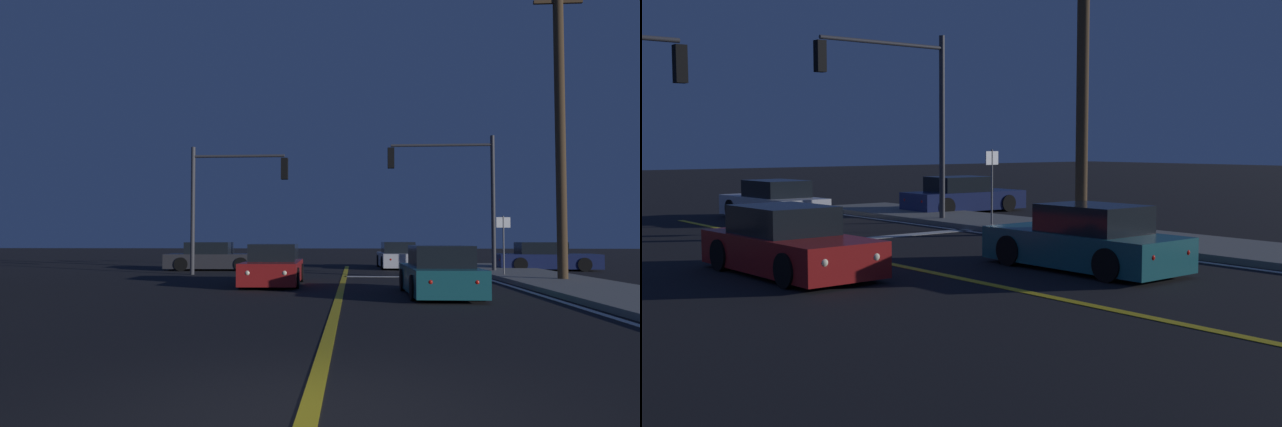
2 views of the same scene
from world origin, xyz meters
The scene contains 14 objects.
ground_plane centered at (0.00, 0.00, 0.00)m, with size 160.00×160.00×0.00m, color black.
sidewalk_right centered at (7.23, 9.71, 0.07)m, with size 3.20×34.95×0.15m, color slate.
lane_line_center centered at (0.00, 9.71, 0.01)m, with size 0.20×33.01×0.01m, color gold.
lane_line_edge_right centered at (5.38, 9.71, 0.01)m, with size 0.16×33.01×0.01m, color silver.
stop_bar centered at (2.81, 17.92, 0.01)m, with size 5.63×0.50×0.01m, color silver.
car_far_approaching_white centered at (2.60, 24.59, 0.58)m, with size 1.98×4.70×1.34m.
car_distant_tail_charcoal centered at (-6.37, 22.21, 0.58)m, with size 4.62×2.12×1.34m.
car_parked_curb_navy centered at (9.49, 22.92, 0.58)m, with size 4.70×2.06×1.34m.
car_mid_block_teal centered at (2.67, 10.56, 0.58)m, with size 1.87×4.35×1.34m.
car_side_waiting_red centered at (-2.27, 13.86, 0.58)m, with size 1.99×4.39×1.34m.
traffic_signal_near_right centered at (4.79, 20.22, 4.05)m, with size 4.64×0.28×6.01m.
traffic_signal_far_left centered at (-4.90, 18.82, 3.63)m, with size 4.13×0.28×5.40m.
utility_pole_right centered at (7.53, 15.15, 5.77)m, with size 1.98×0.34×11.20m.
street_sign_corner centered at (6.13, 17.42, 1.61)m, with size 0.56×0.12×2.39m.
Camera 1 is at (0.40, -4.86, 1.54)m, focal length 31.96 mm.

